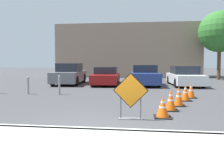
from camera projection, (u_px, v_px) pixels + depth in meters
ground_plane at (122, 86)px, 14.96m from camera, size 96.00×96.00×0.00m
curb_lip at (92, 131)px, 5.04m from camera, size 25.55×0.20×0.14m
road_closed_sign at (131, 95)px, 6.30m from camera, size 1.02×0.20×1.36m
traffic_cone_nearest at (163, 108)px, 6.55m from camera, size 0.51×0.51×0.62m
traffic_cone_second at (171, 100)px, 7.50m from camera, size 0.49×0.49×0.71m
traffic_cone_third at (179, 96)px, 8.28m from camera, size 0.47×0.47×0.75m
traffic_cone_fourth at (185, 93)px, 9.40m from camera, size 0.48×0.48×0.71m
traffic_cone_fifth at (191, 91)px, 10.15m from camera, size 0.48×0.48×0.71m
parked_car_nearest at (69, 74)px, 16.60m from camera, size 2.07×4.39×1.57m
parked_car_second at (106, 76)px, 16.34m from camera, size 2.05×4.68×1.31m
parked_car_third at (144, 75)px, 15.98m from camera, size 2.08×4.66×1.46m
parked_car_fourth at (185, 77)px, 15.52m from camera, size 2.06×4.30×1.39m
bollard_nearest at (59, 84)px, 11.17m from camera, size 0.12×0.12×0.99m
bollard_second at (28, 85)px, 11.37m from camera, size 0.12×0.12×0.92m
building_facade_backdrop at (128, 51)px, 25.78m from camera, size 15.91×5.00×5.87m
street_tree_behind_lot at (220, 32)px, 20.64m from camera, size 3.90×3.90×6.50m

